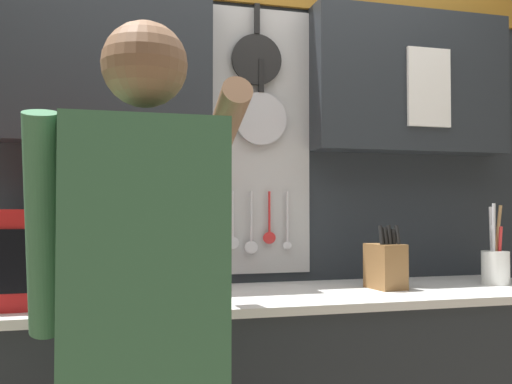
% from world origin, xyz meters
% --- Properties ---
extents(back_wall_unit, '(3.01, 0.22, 2.38)m').
position_xyz_m(back_wall_unit, '(-0.00, 0.28, 1.47)').
color(back_wall_unit, '#23282D').
rests_on(back_wall_unit, ground_plane).
extents(microwave, '(0.50, 0.38, 0.31)m').
position_xyz_m(microwave, '(-0.72, -0.02, 1.08)').
color(microwave, red).
rests_on(microwave, base_cabinet_counter).
extents(knife_block, '(0.13, 0.16, 0.25)m').
position_xyz_m(knife_block, '(0.49, -0.02, 1.01)').
color(knife_block, brown).
rests_on(knife_block, base_cabinet_counter).
extents(utensil_crock, '(0.11, 0.11, 0.34)m').
position_xyz_m(utensil_crock, '(0.99, -0.02, 1.00)').
color(utensil_crock, white).
rests_on(utensil_crock, base_cabinet_counter).
extents(person, '(0.54, 0.64, 1.69)m').
position_xyz_m(person, '(-0.50, -0.67, 1.01)').
color(person, '#383842').
rests_on(person, ground_plane).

